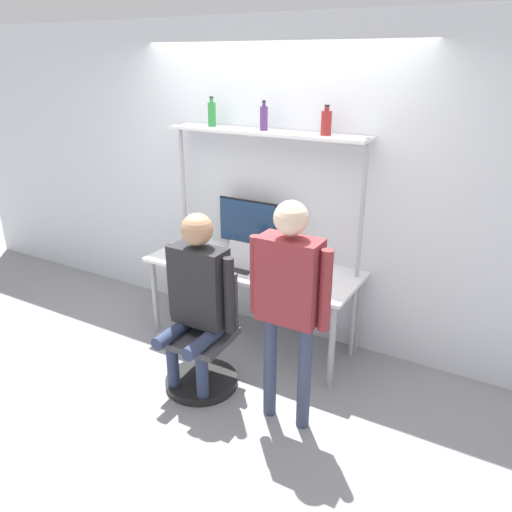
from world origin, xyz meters
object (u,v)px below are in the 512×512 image
object	(u,v)px
laptop	(241,263)
person_standing	(289,289)
person_seated	(197,291)
bottle_purple	(264,118)
monitor	(248,224)
bottle_green	(212,114)
bottle_red	(326,122)
office_chair	(203,352)
cell_phone	(264,278)

from	to	relation	value
laptop	person_standing	xyz separation A→B (m)	(0.77, -0.67, 0.22)
person_seated	bottle_purple	bearing A→B (deg)	89.91
monitor	bottle_green	size ratio (longest dim) A/B	2.35
monitor	person_seated	xyz separation A→B (m)	(0.16, -0.98, -0.20)
monitor	bottle_purple	distance (m)	0.93
bottle_purple	bottle_red	xyz separation A→B (m)	(0.53, 0.00, -0.00)
monitor	bottle_red	xyz separation A→B (m)	(0.69, -0.01, 0.91)
laptop	monitor	bearing A→B (deg)	111.25
person_seated	bottle_green	world-z (taller)	bottle_green
office_chair	bottle_purple	size ratio (longest dim) A/B	3.89
monitor	office_chair	distance (m)	1.20
monitor	cell_phone	world-z (taller)	monitor
monitor	laptop	world-z (taller)	monitor
office_chair	person_seated	xyz separation A→B (m)	(0.00, -0.04, 0.54)
cell_phone	bottle_green	bearing A→B (deg)	151.55
laptop	office_chair	size ratio (longest dim) A/B	0.33
office_chair	person_standing	distance (m)	1.05
monitor	office_chair	bearing A→B (deg)	-80.62
laptop	person_seated	size ratio (longest dim) A/B	0.21
monitor	person_standing	distance (m)	1.36
laptop	office_chair	distance (m)	0.80
laptop	person_seated	world-z (taller)	person_seated
person_seated	bottle_purple	size ratio (longest dim) A/B	5.99
bottle_green	bottle_red	world-z (taller)	bottle_green
laptop	person_standing	world-z (taller)	person_standing
cell_phone	bottle_purple	size ratio (longest dim) A/B	0.65
bottle_purple	person_seated	bearing A→B (deg)	-90.09
laptop	bottle_green	xyz separation A→B (m)	(-0.47, 0.33, 1.14)
person_seated	cell_phone	bearing A→B (deg)	68.22
bottle_purple	bottle_red	distance (m)	0.53
bottle_green	bottle_purple	bearing A→B (deg)	-0.00
bottle_green	person_seated	bearing A→B (deg)	-62.97
person_seated	bottle_green	bearing A→B (deg)	117.03
laptop	bottle_green	world-z (taller)	bottle_green
bottle_green	person_standing	bearing A→B (deg)	-38.90
person_standing	cell_phone	bearing A→B (deg)	130.18
bottle_green	cell_phone	bearing A→B (deg)	-28.45
bottle_purple	bottle_green	world-z (taller)	bottle_green
person_seated	person_standing	bearing A→B (deg)	-2.06
person_standing	person_seated	bearing A→B (deg)	177.94
person_seated	bottle_purple	distance (m)	1.48
bottle_green	bottle_red	distance (m)	1.03
monitor	office_chair	xyz separation A→B (m)	(0.16, -0.94, -0.74)
office_chair	person_standing	size ratio (longest dim) A/B	0.57
cell_phone	office_chair	xyz separation A→B (m)	(-0.23, -0.54, -0.47)
bottle_purple	bottle_green	size ratio (longest dim) A/B	0.95
monitor	cell_phone	distance (m)	0.62
bottle_purple	person_standing	bearing A→B (deg)	-53.46
office_chair	bottle_red	xyz separation A→B (m)	(0.54, 0.93, 1.65)
person_seated	bottle_red	world-z (taller)	bottle_red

